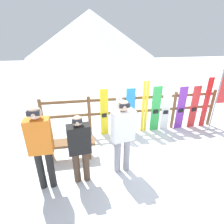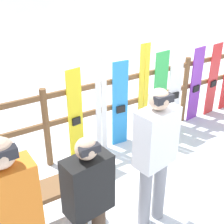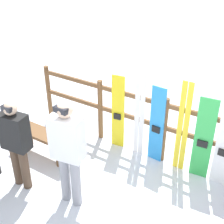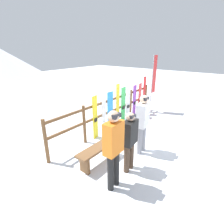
% 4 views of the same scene
% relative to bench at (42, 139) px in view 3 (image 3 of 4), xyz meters
% --- Properties ---
extents(ground_plane, '(40.00, 40.00, 0.00)m').
position_rel_bench_xyz_m(ground_plane, '(1.95, -0.52, -0.36)').
color(ground_plane, white).
extents(fence, '(5.62, 0.10, 1.28)m').
position_rel_bench_xyz_m(fence, '(1.95, 1.08, 0.39)').
color(fence, brown).
rests_on(fence, ground).
extents(bench, '(1.27, 0.36, 0.50)m').
position_rel_bench_xyz_m(bench, '(0.00, 0.00, 0.00)').
color(bench, brown).
rests_on(bench, ground).
extents(person_white, '(0.51, 0.34, 1.76)m').
position_rel_bench_xyz_m(person_white, '(1.21, -0.64, 0.65)').
color(person_white, gray).
rests_on(person_white, ground).
extents(person_black, '(0.48, 0.30, 1.56)m').
position_rel_bench_xyz_m(person_black, '(0.29, -0.80, 0.53)').
color(person_black, '#4C3828').
rests_on(person_black, ground).
extents(snowboard_yellow, '(0.25, 0.08, 1.50)m').
position_rel_bench_xyz_m(snowboard_yellow, '(1.02, 1.02, 0.39)').
color(snowboard_yellow, yellow).
rests_on(snowboard_yellow, ground).
extents(ski_pair_white, '(0.20, 0.02, 1.65)m').
position_rel_bench_xyz_m(ski_pair_white, '(1.47, 1.03, 0.46)').
color(ski_pair_white, white).
rests_on(ski_pair_white, ground).
extents(snowboard_blue, '(0.28, 0.07, 1.48)m').
position_rel_bench_xyz_m(snowboard_blue, '(1.83, 1.02, 0.37)').
color(snowboard_blue, '#288CE0').
rests_on(snowboard_blue, ground).
extents(ski_pair_yellow, '(0.19, 0.02, 1.70)m').
position_rel_bench_xyz_m(ski_pair_yellow, '(2.30, 1.03, 0.48)').
color(ski_pair_yellow, yellow).
rests_on(ski_pair_yellow, ground).
extents(snowboard_green, '(0.31, 0.08, 1.51)m').
position_rel_bench_xyz_m(snowboard_green, '(2.67, 1.02, 0.39)').
color(snowboard_green, green).
rests_on(snowboard_green, ground).
extents(snowboard_white, '(0.28, 0.06, 1.41)m').
position_rel_bench_xyz_m(snowboard_white, '(3.01, 1.02, 0.34)').
color(snowboard_white, white).
rests_on(snowboard_white, ground).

